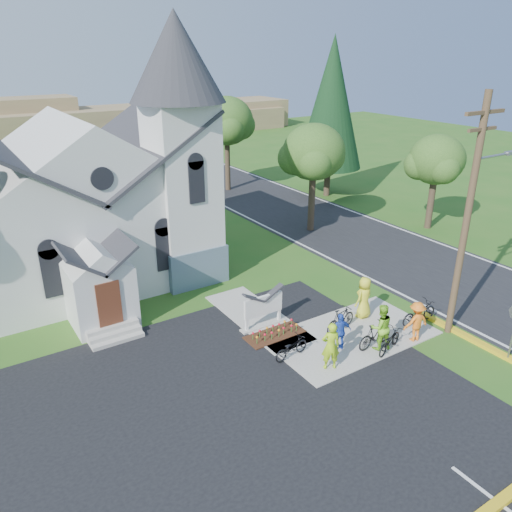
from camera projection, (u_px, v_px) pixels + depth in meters
ground at (332, 352)px, 20.13m from camera, size 120.00×120.00×0.00m
parking_lot at (199, 454)px, 15.07m from camera, size 20.00×16.00×0.02m
road at (301, 214)px, 36.75m from camera, size 8.00×90.00×0.02m
sidewalk at (351, 335)px, 21.26m from camera, size 7.00×4.00×0.05m
church at (91, 180)px, 25.03m from camera, size 12.35×12.00×13.00m
church_sign at (263, 306)px, 21.61m from camera, size 2.20×0.40×1.70m
flower_bed at (275, 335)px, 21.29m from camera, size 2.60×1.10×0.07m
utility_pole at (469, 212)px, 19.57m from camera, size 3.45×0.28×10.00m
tree_road_near at (314, 153)px, 31.67m from camera, size 4.00×4.00×7.05m
tree_road_mid at (227, 121)px, 41.00m from camera, size 4.40×4.40×7.80m
tree_road_far at (437, 160)px, 32.30m from camera, size 3.60×3.60×6.30m
conifer at (332, 103)px, 38.74m from camera, size 5.20×5.20×12.40m
distant_hills at (66, 125)px, 64.61m from camera, size 61.00×10.00×5.60m
cyclist_0 at (331, 346)px, 18.70m from camera, size 0.84×0.71×1.95m
bike_0 at (291, 348)px, 19.57m from camera, size 1.71×0.78×0.87m
cyclist_1 at (381, 327)px, 19.96m from camera, size 1.13×0.99×1.97m
bike_1 at (375, 335)px, 20.23m from camera, size 1.85×0.59×1.10m
cyclist_2 at (340, 332)px, 19.97m from camera, size 1.01×0.63×1.61m
bike_2 at (389, 341)px, 19.98m from camera, size 1.84×1.11×0.91m
cyclist_3 at (416, 321)px, 20.58m from camera, size 1.23×0.84×1.74m
bike_3 at (341, 319)px, 21.41m from camera, size 1.83×0.78×1.07m
cyclist_4 at (364, 297)px, 22.34m from camera, size 1.04×0.76×1.95m
bike_4 at (419, 313)px, 21.99m from camera, size 1.99×0.74×1.03m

